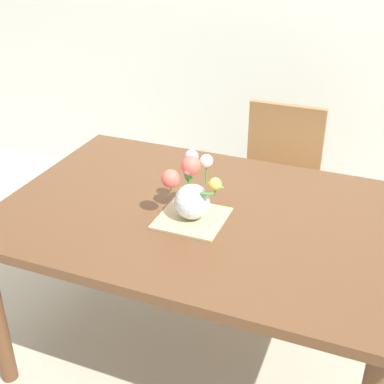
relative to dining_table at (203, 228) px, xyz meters
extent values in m
plane|color=#B7AD99|center=(0.00, 0.00, -0.67)|extent=(12.00, 12.00, 0.00)
cube|color=brown|center=(0.00, 0.00, 0.06)|extent=(1.62, 1.09, 0.04)
cylinder|color=brown|center=(-0.73, 0.47, -0.32)|extent=(0.07, 0.07, 0.72)
cube|color=olive|center=(0.11, 0.81, -0.22)|extent=(0.42, 0.42, 0.04)
cylinder|color=olive|center=(0.29, 0.63, -0.45)|extent=(0.04, 0.04, 0.44)
cylinder|color=olive|center=(-0.07, 0.63, -0.45)|extent=(0.04, 0.04, 0.44)
cylinder|color=olive|center=(0.29, 0.99, -0.45)|extent=(0.04, 0.04, 0.44)
cylinder|color=olive|center=(-0.07, 0.99, -0.45)|extent=(0.04, 0.04, 0.44)
cube|color=olive|center=(0.11, 1.00, 0.01)|extent=(0.42, 0.04, 0.42)
cube|color=tan|center=(-0.02, -0.07, 0.09)|extent=(0.26, 0.26, 0.01)
sphere|color=silver|center=(-0.02, -0.07, 0.16)|extent=(0.14, 0.14, 0.14)
sphere|color=#EA9EBC|center=(-0.04, -0.06, 0.29)|extent=(0.05, 0.05, 0.05)
cylinder|color=#478438|center=(-0.04, -0.06, 0.25)|extent=(0.01, 0.01, 0.08)
sphere|color=#E55B4C|center=(-0.04, -0.05, 0.30)|extent=(0.07, 0.07, 0.07)
cylinder|color=#478438|center=(-0.04, -0.05, 0.25)|extent=(0.01, 0.01, 0.09)
sphere|color=#E55B4C|center=(-0.09, -0.10, 0.26)|extent=(0.07, 0.07, 0.07)
cylinder|color=#478438|center=(-0.09, -0.10, 0.23)|extent=(0.01, 0.01, 0.05)
sphere|color=#EA9EBC|center=(-0.06, 0.01, 0.31)|extent=(0.05, 0.05, 0.05)
cylinder|color=#478438|center=(-0.06, 0.01, 0.26)|extent=(0.01, 0.01, 0.10)
sphere|color=#EFD14C|center=(0.08, -0.08, 0.26)|extent=(0.05, 0.05, 0.05)
cylinder|color=#478438|center=(0.08, -0.08, 0.23)|extent=(0.01, 0.01, 0.05)
sphere|color=white|center=(0.01, 0.00, 0.31)|extent=(0.05, 0.05, 0.05)
cylinder|color=#478438|center=(0.01, 0.00, 0.26)|extent=(0.01, 0.01, 0.10)
ellipsoid|color=#478438|center=(0.05, -0.10, 0.22)|extent=(0.07, 0.04, 0.03)
ellipsoid|color=#478438|center=(0.06, -0.03, 0.23)|extent=(0.07, 0.05, 0.03)
ellipsoid|color=#478438|center=(-0.06, -0.03, 0.23)|extent=(0.06, 0.07, 0.03)
camera|label=1|loc=(0.63, -1.71, 1.16)|focal=49.22mm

